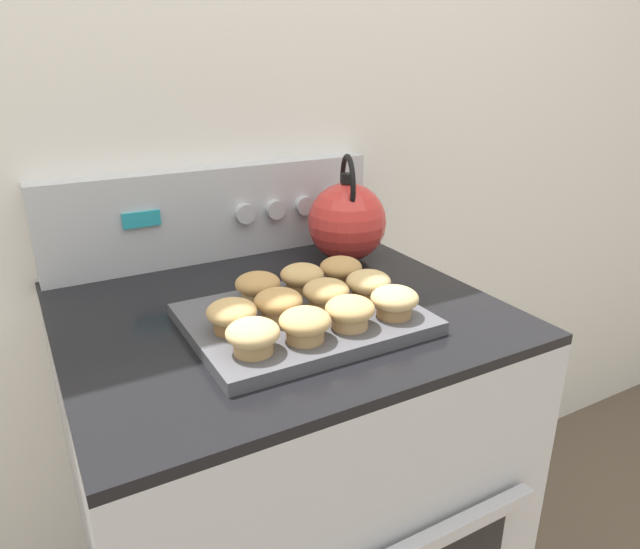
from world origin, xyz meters
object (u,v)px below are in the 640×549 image
object	(u,v)px
stove_range	(283,506)
muffin_pan	(303,319)
muffin_r0_c1	(305,324)
muffin_r2_c1	(258,286)
muffin_r1_c3	(368,284)
muffin_r1_c0	(232,315)
muffin_r2_c3	(341,270)
muffin_r2_c2	(302,277)
tea_kettle	(347,220)
muffin_r0_c0	(253,336)
muffin_r0_c3	(395,301)
muffin_r1_c1	(278,304)
muffin_r0_c2	(350,312)
muffin_r1_c2	(326,293)

from	to	relation	value
stove_range	muffin_pan	xyz separation A→B (m)	(0.01, -0.09, 0.47)
muffin_r0_c1	muffin_r2_c1	bearing A→B (deg)	90.83
stove_range	muffin_r1_c3	xyz separation A→B (m)	(0.14, -0.09, 0.51)
stove_range	muffin_r1_c0	xyz separation A→B (m)	(-0.12, -0.09, 0.51)
muffin_r2_c3	stove_range	bearing A→B (deg)	177.29
muffin_pan	muffin_r1_c0	distance (m)	0.13
stove_range	muffin_r2_c2	world-z (taller)	muffin_r2_c2
muffin_r2_c2	muffin_r1_c0	bearing A→B (deg)	-152.28
muffin_r0_c1	muffin_r2_c3	bearing A→B (deg)	45.90
tea_kettle	muffin_r0_c0	bearing A→B (deg)	-137.50
muffin_r0_c0	muffin_r1_c0	size ratio (longest dim) A/B	1.00
stove_range	muffin_r0_c0	bearing A→B (deg)	-124.18
muffin_r1_c3	muffin_r2_c3	bearing A→B (deg)	93.41
muffin_r0_c3	muffin_r2_c1	distance (m)	0.24
muffin_r1_c3	muffin_r1_c1	bearing A→B (deg)	179.65
muffin_r1_c0	muffin_r1_c1	bearing A→B (deg)	2.16
muffin_r0_c0	muffin_r0_c3	bearing A→B (deg)	0.42
stove_range	muffin_r2_c2	bearing A→B (deg)	-5.60
muffin_r0_c0	muffin_r1_c1	bearing A→B (deg)	46.51
muffin_r0_c1	muffin_r1_c3	size ratio (longest dim) A/B	1.00
muffin_pan	muffin_r0_c3	xyz separation A→B (m)	(0.13, -0.08, 0.04)
muffin_r0_c2	tea_kettle	world-z (taller)	tea_kettle
muffin_r0_c0	muffin_r1_c0	world-z (taller)	same
muffin_r0_c1	muffin_r0_c2	distance (m)	0.08
muffin_r0_c2	tea_kettle	distance (m)	0.39
muffin_r1_c0	tea_kettle	bearing A→B (deg)	34.58
stove_range	muffin_r0_c0	world-z (taller)	muffin_r0_c0
muffin_r0_c0	muffin_r1_c2	world-z (taller)	same
muffin_r0_c1	muffin_r0_c0	bearing A→B (deg)	178.25
muffin_r1_c3	muffin_r2_c1	distance (m)	0.19
muffin_r1_c1	muffin_r2_c2	bearing A→B (deg)	44.31
muffin_pan	muffin_r2_c3	bearing A→B (deg)	34.33
muffin_r0_c3	muffin_r1_c2	xyz separation A→B (m)	(-0.08, 0.08, 0.00)
muffin_r0_c2	muffin_r2_c1	bearing A→B (deg)	116.83
muffin_r1_c2	tea_kettle	xyz separation A→B (m)	(0.19, 0.25, 0.04)
stove_range	muffin_r0_c1	bearing A→B (deg)	-101.32
muffin_r2_c3	muffin_r1_c1	bearing A→B (deg)	-153.52
muffin_r0_c2	muffin_r2_c2	bearing A→B (deg)	89.16
muffin_r0_c3	tea_kettle	xyz separation A→B (m)	(0.11, 0.33, 0.04)
muffin_r1_c2	muffin_r2_c3	size ratio (longest dim) A/B	1.00
muffin_r2_c3	muffin_r1_c0	bearing A→B (deg)	-160.76
muffin_pan	muffin_r2_c2	distance (m)	0.10
muffin_pan	muffin_r1_c0	bearing A→B (deg)	-178.82
muffin_r1_c0	muffin_r1_c1	size ratio (longest dim) A/B	1.00
muffin_r0_c2	muffin_r1_c0	world-z (taller)	same
muffin_r0_c1	muffin_r1_c3	bearing A→B (deg)	26.68
muffin_r0_c2	muffin_r2_c3	bearing A→B (deg)	63.30
muffin_r1_c2	muffin_r1_c3	distance (m)	0.09
muffin_r1_c3	muffin_r0_c0	bearing A→B (deg)	-161.84
muffin_r0_c0	muffin_r1_c0	distance (m)	0.08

